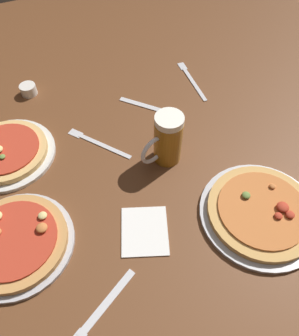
{
  "coord_description": "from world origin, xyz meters",
  "views": [
    {
      "loc": [
        -0.23,
        -0.53,
        0.79
      ],
      "look_at": [
        0.0,
        0.0,
        0.02
      ],
      "focal_mm": 35.59,
      "sensor_mm": 36.0,
      "label": 1
    }
  ],
  "objects_px": {
    "pizza_plate_side": "(261,212)",
    "ramekin_sauce": "(28,90)",
    "beer_mug_dark": "(167,140)",
    "knife_spare": "(150,107)",
    "knife_right": "(100,311)",
    "pizza_plate_near": "(15,242)",
    "pizza_plate_far": "(7,152)",
    "fork_left": "(192,80)",
    "fork_spare": "(98,143)",
    "napkin_folded": "(145,231)"
  },
  "relations": [
    {
      "from": "pizza_plate_side",
      "to": "ramekin_sauce",
      "type": "distance_m",
      "value": 0.88
    },
    {
      "from": "beer_mug_dark",
      "to": "knife_spare",
      "type": "bearing_deg",
      "value": 78.16
    },
    {
      "from": "ramekin_sauce",
      "to": "knife_spare",
      "type": "height_order",
      "value": "ramekin_sauce"
    },
    {
      "from": "beer_mug_dark",
      "to": "knife_right",
      "type": "bearing_deg",
      "value": -133.62
    },
    {
      "from": "pizza_plate_near",
      "to": "ramekin_sauce",
      "type": "relative_size",
      "value": 5.19
    },
    {
      "from": "pizza_plate_far",
      "to": "fork_left",
      "type": "distance_m",
      "value": 0.69
    },
    {
      "from": "pizza_plate_near",
      "to": "fork_spare",
      "type": "bearing_deg",
      "value": 39.4
    },
    {
      "from": "pizza_plate_side",
      "to": "beer_mug_dark",
      "type": "height_order",
      "value": "beer_mug_dark"
    },
    {
      "from": "pizza_plate_side",
      "to": "fork_left",
      "type": "bearing_deg",
      "value": 80.17
    },
    {
      "from": "ramekin_sauce",
      "to": "pizza_plate_near",
      "type": "bearing_deg",
      "value": -104.49
    },
    {
      "from": "knife_right",
      "to": "knife_spare",
      "type": "distance_m",
      "value": 0.67
    },
    {
      "from": "pizza_plate_side",
      "to": "knife_right",
      "type": "height_order",
      "value": "pizza_plate_side"
    },
    {
      "from": "fork_left",
      "to": "pizza_plate_far",
      "type": "bearing_deg",
      "value": -172.25
    },
    {
      "from": "beer_mug_dark",
      "to": "knife_right",
      "type": "xyz_separation_m",
      "value": [
        -0.33,
        -0.34,
        -0.08
      ]
    },
    {
      "from": "fork_left",
      "to": "knife_spare",
      "type": "height_order",
      "value": "same"
    },
    {
      "from": "fork_left",
      "to": "beer_mug_dark",
      "type": "bearing_deg",
      "value": -129.77
    },
    {
      "from": "ramekin_sauce",
      "to": "napkin_folded",
      "type": "xyz_separation_m",
      "value": [
        0.16,
        -0.66,
        -0.01
      ]
    },
    {
      "from": "pizza_plate_near",
      "to": "knife_spare",
      "type": "xyz_separation_m",
      "value": [
        0.51,
        0.33,
        -0.01
      ]
    },
    {
      "from": "beer_mug_dark",
      "to": "knife_spare",
      "type": "xyz_separation_m",
      "value": [
        0.05,
        0.22,
        -0.08
      ]
    },
    {
      "from": "pizza_plate_near",
      "to": "ramekin_sauce",
      "type": "xyz_separation_m",
      "value": [
        0.15,
        0.57,
        0.0
      ]
    },
    {
      "from": "knife_right",
      "to": "knife_spare",
      "type": "xyz_separation_m",
      "value": [
        0.37,
        0.56,
        0.0
      ]
    },
    {
      "from": "pizza_plate_near",
      "to": "napkin_folded",
      "type": "height_order",
      "value": "pizza_plate_near"
    },
    {
      "from": "pizza_plate_near",
      "to": "fork_left",
      "type": "bearing_deg",
      "value": 29.31
    },
    {
      "from": "pizza_plate_far",
      "to": "napkin_folded",
      "type": "xyz_separation_m",
      "value": [
        0.28,
        -0.4,
        -0.01
      ]
    },
    {
      "from": "pizza_plate_side",
      "to": "knife_spare",
      "type": "distance_m",
      "value": 0.51
    },
    {
      "from": "pizza_plate_far",
      "to": "knife_right",
      "type": "relative_size",
      "value": 1.37
    },
    {
      "from": "pizza_plate_side",
      "to": "napkin_folded",
      "type": "xyz_separation_m",
      "value": [
        -0.3,
        0.08,
        -0.01
      ]
    },
    {
      "from": "napkin_folded",
      "to": "knife_spare",
      "type": "distance_m",
      "value": 0.47
    },
    {
      "from": "pizza_plate_far",
      "to": "fork_spare",
      "type": "bearing_deg",
      "value": -13.71
    },
    {
      "from": "pizza_plate_side",
      "to": "beer_mug_dark",
      "type": "bearing_deg",
      "value": 117.53
    },
    {
      "from": "ramekin_sauce",
      "to": "knife_right",
      "type": "bearing_deg",
      "value": -90.4
    },
    {
      "from": "ramekin_sauce",
      "to": "knife_right",
      "type": "distance_m",
      "value": 0.8
    },
    {
      "from": "pizza_plate_far",
      "to": "pizza_plate_side",
      "type": "relative_size",
      "value": 0.88
    },
    {
      "from": "pizza_plate_near",
      "to": "knife_right",
      "type": "xyz_separation_m",
      "value": [
        0.14,
        -0.24,
        -0.01
      ]
    },
    {
      "from": "pizza_plate_near",
      "to": "knife_spare",
      "type": "height_order",
      "value": "pizza_plate_near"
    },
    {
      "from": "pizza_plate_side",
      "to": "ramekin_sauce",
      "type": "bearing_deg",
      "value": 122.1
    },
    {
      "from": "fork_left",
      "to": "knife_spare",
      "type": "bearing_deg",
      "value": -159.42
    },
    {
      "from": "pizza_plate_near",
      "to": "pizza_plate_side",
      "type": "relative_size",
      "value": 0.9
    },
    {
      "from": "napkin_folded",
      "to": "knife_right",
      "type": "xyz_separation_m",
      "value": [
        -0.17,
        -0.14,
        -0.0
      ]
    },
    {
      "from": "knife_spare",
      "to": "fork_left",
      "type": "bearing_deg",
      "value": 20.58
    },
    {
      "from": "beer_mug_dark",
      "to": "napkin_folded",
      "type": "xyz_separation_m",
      "value": [
        -0.16,
        -0.2,
        -0.08
      ]
    },
    {
      "from": "napkin_folded",
      "to": "knife_spare",
      "type": "bearing_deg",
      "value": 64.34
    },
    {
      "from": "knife_spare",
      "to": "fork_spare",
      "type": "bearing_deg",
      "value": -159.18
    },
    {
      "from": "ramekin_sauce",
      "to": "fork_spare",
      "type": "xyz_separation_m",
      "value": [
        0.15,
        -0.32,
        -0.02
      ]
    },
    {
      "from": "pizza_plate_near",
      "to": "fork_left",
      "type": "xyz_separation_m",
      "value": [
        0.71,
        0.4,
        -0.01
      ]
    },
    {
      "from": "pizza_plate_near",
      "to": "beer_mug_dark",
      "type": "xyz_separation_m",
      "value": [
        0.47,
        0.1,
        0.07
      ]
    },
    {
      "from": "pizza_plate_far",
      "to": "fork_spare",
      "type": "height_order",
      "value": "pizza_plate_far"
    },
    {
      "from": "napkin_folded",
      "to": "pizza_plate_side",
      "type": "bearing_deg",
      "value": -14.87
    },
    {
      "from": "pizza_plate_side",
      "to": "knife_spare",
      "type": "relative_size",
      "value": 1.81
    },
    {
      "from": "beer_mug_dark",
      "to": "fork_left",
      "type": "xyz_separation_m",
      "value": [
        0.25,
        0.3,
        -0.08
      ]
    }
  ]
}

